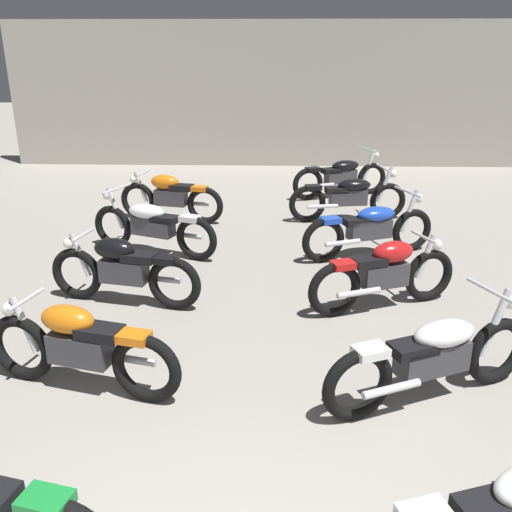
% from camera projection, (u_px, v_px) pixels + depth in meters
% --- Properties ---
extents(back_wall, '(13.20, 0.24, 3.60)m').
position_uv_depth(back_wall, '(266.00, 95.00, 14.37)').
color(back_wall, '#9E998E').
rests_on(back_wall, ground).
extents(motorcycle_left_row_1, '(1.94, 0.66, 0.88)m').
position_uv_depth(motorcycle_left_row_1, '(79.00, 346.00, 5.09)').
color(motorcycle_left_row_1, black).
rests_on(motorcycle_left_row_1, ground).
extents(motorcycle_left_row_2, '(1.95, 0.60, 0.88)m').
position_uv_depth(motorcycle_left_row_2, '(123.00, 269.00, 6.83)').
color(motorcycle_left_row_2, black).
rests_on(motorcycle_left_row_2, ground).
extents(motorcycle_left_row_3, '(2.06, 1.00, 0.97)m').
position_uv_depth(motorcycle_left_row_3, '(152.00, 225.00, 8.52)').
color(motorcycle_left_row_3, black).
rests_on(motorcycle_left_row_3, ground).
extents(motorcycle_left_row_4, '(1.95, 0.62, 0.88)m').
position_uv_depth(motorcycle_left_row_4, '(170.00, 196.00, 10.10)').
color(motorcycle_left_row_4, black).
rests_on(motorcycle_left_row_4, ground).
extents(motorcycle_right_row_1, '(2.03, 1.05, 0.97)m').
position_uv_depth(motorcycle_right_row_1, '(434.00, 355.00, 4.94)').
color(motorcycle_right_row_1, black).
rests_on(motorcycle_right_row_1, ground).
extents(motorcycle_right_row_2, '(1.88, 0.82, 0.88)m').
position_uv_depth(motorcycle_right_row_2, '(385.00, 273.00, 6.71)').
color(motorcycle_right_row_2, black).
rests_on(motorcycle_right_row_2, ground).
extents(motorcycle_right_row_3, '(2.07, 0.97, 0.97)m').
position_uv_depth(motorcycle_right_row_3, '(370.00, 228.00, 8.38)').
color(motorcycle_right_row_3, black).
rests_on(motorcycle_right_row_3, ground).
extents(motorcycle_right_row_4, '(2.16, 0.72, 0.97)m').
position_uv_depth(motorcycle_right_row_4, '(349.00, 196.00, 10.13)').
color(motorcycle_right_row_4, black).
rests_on(motorcycle_right_row_4, ground).
extents(motorcycle_right_row_5, '(2.05, 1.01, 0.97)m').
position_uv_depth(motorcycle_right_row_5, '(341.00, 176.00, 11.71)').
color(motorcycle_right_row_5, black).
rests_on(motorcycle_right_row_5, ground).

